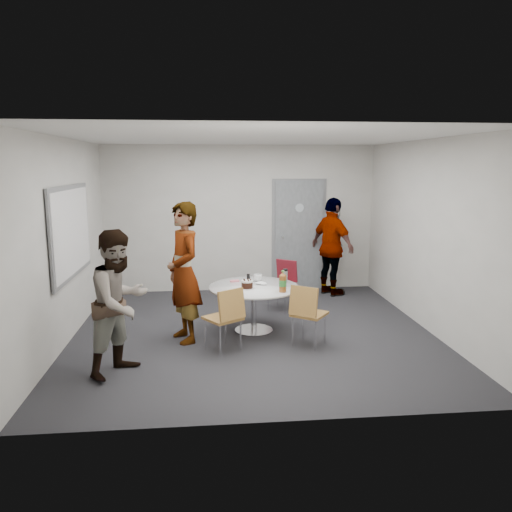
{
  "coord_description": "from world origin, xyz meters",
  "views": [
    {
      "loc": [
        -0.64,
        -6.72,
        2.35
      ],
      "look_at": [
        0.06,
        0.25,
        1.06
      ],
      "focal_mm": 35.0,
      "sensor_mm": 36.0,
      "label": 1
    }
  ],
  "objects": [
    {
      "name": "ceiling",
      "position": [
        0.0,
        0.0,
        2.7
      ],
      "size": [
        5.0,
        5.0,
        0.0
      ],
      "primitive_type": "plane",
      "rotation": [
        3.14,
        0.0,
        0.0
      ],
      "color": "silver",
      "rests_on": "wall_back"
    },
    {
      "name": "door",
      "position": [
        1.1,
        2.48,
        1.03
      ],
      "size": [
        1.02,
        0.17,
        2.12
      ],
      "color": "slate",
      "rests_on": "wall_back"
    },
    {
      "name": "person_main",
      "position": [
        -0.94,
        -0.21,
        0.94
      ],
      "size": [
        0.67,
        0.8,
        1.87
      ],
      "primitive_type": "imported",
      "rotation": [
        0.0,
        0.0,
        -1.18
      ],
      "color": "#A5C6EA",
      "rests_on": "floor"
    },
    {
      "name": "chair_far",
      "position": [
        0.61,
        1.15,
        0.49
      ],
      "size": [
        0.55,
        0.56,
        0.81
      ],
      "rotation": [
        0.0,
        0.0,
        2.48
      ],
      "color": "maroon",
      "rests_on": "floor"
    },
    {
      "name": "table",
      "position": [
        0.04,
        0.06,
        0.57
      ],
      "size": [
        1.26,
        1.26,
        0.96
      ],
      "color": "silver",
      "rests_on": "floor"
    },
    {
      "name": "wall_left",
      "position": [
        -2.5,
        0.0,
        1.35
      ],
      "size": [
        0.0,
        5.0,
        5.0
      ],
      "primitive_type": "plane",
      "rotation": [
        1.57,
        0.0,
        1.57
      ],
      "color": "silver",
      "rests_on": "floor"
    },
    {
      "name": "wall_back",
      "position": [
        0.0,
        2.5,
        1.35
      ],
      "size": [
        5.0,
        0.0,
        5.0
      ],
      "primitive_type": "plane",
      "rotation": [
        1.57,
        0.0,
        0.0
      ],
      "color": "silver",
      "rests_on": "floor"
    },
    {
      "name": "person_left",
      "position": [
        -1.62,
        -1.2,
        0.83
      ],
      "size": [
        0.98,
        1.02,
        1.65
      ],
      "primitive_type": "imported",
      "rotation": [
        0.0,
        0.0,
        0.94
      ],
      "color": "white",
      "rests_on": "floor"
    },
    {
      "name": "chair_near_left",
      "position": [
        -0.4,
        -0.7,
        0.51
      ],
      "size": [
        0.56,
        0.57,
        0.83
      ],
      "rotation": [
        0.0,
        0.0,
        0.6
      ],
      "color": "brown",
      "rests_on": "floor"
    },
    {
      "name": "wall_right",
      "position": [
        2.5,
        0.0,
        1.35
      ],
      "size": [
        0.0,
        5.0,
        5.0
      ],
      "primitive_type": "plane",
      "rotation": [
        1.57,
        0.0,
        -1.57
      ],
      "color": "silver",
      "rests_on": "floor"
    },
    {
      "name": "wall_front",
      "position": [
        0.0,
        -2.5,
        1.35
      ],
      "size": [
        5.0,
        0.0,
        5.0
      ],
      "primitive_type": "plane",
      "rotation": [
        -1.57,
        0.0,
        0.0
      ],
      "color": "silver",
      "rests_on": "floor"
    },
    {
      "name": "chair_near_right",
      "position": [
        0.63,
        -0.62,
        0.5
      ],
      "size": [
        0.56,
        0.57,
        0.83
      ],
      "rotation": [
        0.0,
        0.0,
        -0.63
      ],
      "color": "brown",
      "rests_on": "floor"
    },
    {
      "name": "whiteboard",
      "position": [
        -2.46,
        0.2,
        1.45
      ],
      "size": [
        0.04,
        1.9,
        1.25
      ],
      "color": "slate",
      "rests_on": "wall_left"
    },
    {
      "name": "floor",
      "position": [
        0.0,
        0.0,
        0.0
      ],
      "size": [
        5.0,
        5.0,
        0.0
      ],
      "primitive_type": "plane",
      "color": "black",
      "rests_on": "ground"
    },
    {
      "name": "person_right",
      "position": [
        1.62,
        1.95,
        0.88
      ],
      "size": [
        0.86,
        1.12,
        1.77
      ],
      "primitive_type": "imported",
      "rotation": [
        0.0,
        0.0,
        2.04
      ],
      "color": "black",
      "rests_on": "floor"
    }
  ]
}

